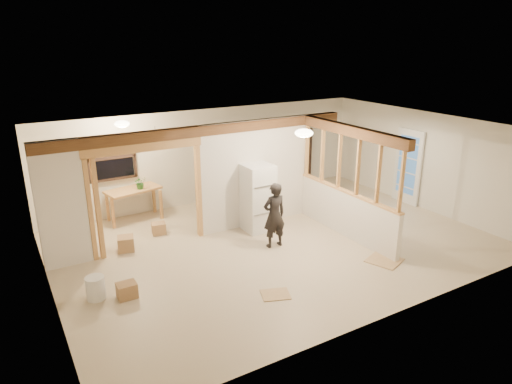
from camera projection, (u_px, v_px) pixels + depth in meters
floor at (275, 243)px, 9.96m from camera, size 9.00×6.50×0.01m
ceiling at (277, 129)px, 9.15m from camera, size 9.00×6.50×0.01m
wall_back at (210, 156)px, 12.20m from camera, size 9.00×0.01×2.50m
wall_front at (393, 246)px, 6.90m from camera, size 9.00×0.01×2.50m
wall_left at (43, 232)px, 7.39m from camera, size 0.01×6.50×2.50m
wall_right at (423, 161)px, 11.71m from camera, size 0.01×6.50×2.50m
partition_left_stub at (61, 205)px, 8.59m from camera, size 0.90×0.12×2.50m
partition_center at (255, 173)px, 10.63m from camera, size 2.80×0.12×2.50m
doorway_frame at (147, 198)px, 9.43m from camera, size 2.46×0.14×2.20m
header_beam_back at (207, 130)px, 9.69m from camera, size 7.00×0.18×0.22m
header_beam_right at (351, 131)px, 9.63m from camera, size 0.18×3.30×0.22m
pony_wall at (345, 213)px, 10.24m from camera, size 0.12×3.20×1.00m
stud_partition at (349, 164)px, 9.86m from camera, size 0.14×3.20×1.32m
window_back at (112, 158)px, 10.79m from camera, size 1.12×0.10×1.10m
french_door at (408, 167)px, 12.08m from camera, size 0.12×0.86×2.00m
ceiling_dome_main at (304, 133)px, 8.89m from camera, size 0.36×0.36×0.16m
ceiling_dome_util at (122, 124)px, 9.83m from camera, size 0.32×0.32×0.14m
hanging_bulb at (156, 141)px, 9.60m from camera, size 0.07×0.07×0.07m
refrigerator at (258, 198)px, 10.40m from camera, size 0.64×0.62×1.56m
woman at (274, 215)px, 9.57m from camera, size 0.53×0.36×1.42m
work_table at (134, 204)px, 11.08m from camera, size 1.37×0.89×0.80m
potted_plant at (140, 183)px, 10.90m from camera, size 0.28×0.25×0.31m
shop_vac at (77, 238)px, 9.37m from camera, size 0.61×0.61×0.69m
bookshelf at (297, 158)px, 13.44m from camera, size 0.88×0.29×1.75m
bucket at (96, 288)px, 7.76m from camera, size 0.39×0.39×0.41m
box_util_a at (159, 228)px, 10.37m from camera, size 0.34×0.31×0.26m
box_util_b at (126, 244)px, 9.55m from camera, size 0.40×0.40×0.31m
box_front at (127, 290)px, 7.82m from camera, size 0.33×0.27×0.27m
floor_panel_near at (384, 260)px, 9.14m from camera, size 0.79×0.79×0.02m
floor_panel_far at (275, 294)px, 7.93m from camera, size 0.60×0.54×0.02m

